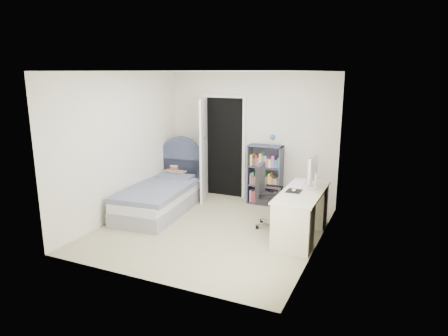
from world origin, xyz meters
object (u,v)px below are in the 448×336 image
at_px(nightstand, 178,175).
at_px(floor_lamp, 203,173).
at_px(bed, 161,196).
at_px(bookcase, 265,178).
at_px(office_chair, 268,193).
at_px(desk, 302,211).

distance_m(nightstand, floor_lamp, 0.57).
xyz_separation_m(bed, bookcase, (1.62, 1.14, 0.24)).
bearing_deg(bed, floor_lamp, 68.34).
bearing_deg(floor_lamp, nightstand, 178.47).
xyz_separation_m(nightstand, office_chair, (2.21, -0.91, 0.15)).
bearing_deg(desk, floor_lamp, 154.98).
bearing_deg(office_chair, desk, -14.52).
xyz_separation_m(bed, office_chair, (2.01, 0.04, 0.30)).
height_order(nightstand, office_chair, office_chair).
relative_size(nightstand, desk, 0.43).
bearing_deg(desk, bookcase, 128.80).
bearing_deg(desk, office_chair, 165.48).
relative_size(floor_lamp, office_chair, 1.22).
height_order(bookcase, office_chair, bookcase).
bearing_deg(desk, nightstand, 159.28).
xyz_separation_m(floor_lamp, office_chair, (1.64, -0.89, 0.05)).
bearing_deg(desk, bed, 177.46).
xyz_separation_m(nightstand, bookcase, (1.81, 0.19, 0.09)).
distance_m(desk, office_chair, 0.65).
bearing_deg(floor_lamp, desk, -25.02).
height_order(nightstand, floor_lamp, floor_lamp).
bearing_deg(bookcase, office_chair, -70.05).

